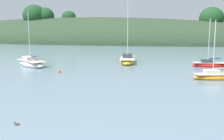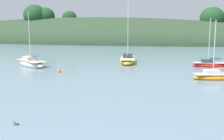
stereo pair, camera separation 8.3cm
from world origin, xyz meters
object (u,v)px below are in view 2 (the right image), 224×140
(sailboat_teal_outer, at_px, (128,60))
(duck_trailing, at_px, (16,124))
(sailboat_white_near, at_px, (215,76))
(sailboat_black_sloop, at_px, (31,63))
(mooring_buoy_channel, at_px, (60,71))
(sailboat_cream_ketch, at_px, (210,64))

(sailboat_teal_outer, relative_size, duck_trailing, 23.64)
(sailboat_white_near, relative_size, sailboat_black_sloop, 0.83)
(sailboat_teal_outer, bearing_deg, mooring_buoy_channel, -122.86)
(sailboat_black_sloop, bearing_deg, mooring_buoy_channel, -34.85)
(sailboat_black_sloop, xyz_separation_m, duck_trailing, (11.65, -22.89, -0.37))
(sailboat_cream_ketch, xyz_separation_m, sailboat_black_sloop, (-26.04, -5.09, 0.09))
(sailboat_cream_ketch, relative_size, sailboat_white_near, 1.06)
(sailboat_black_sloop, distance_m, mooring_buoy_channel, 7.91)
(sailboat_cream_ketch, height_order, sailboat_teal_outer, sailboat_teal_outer)
(sailboat_black_sloop, height_order, mooring_buoy_channel, sailboat_black_sloop)
(sailboat_cream_ketch, height_order, sailboat_white_near, sailboat_cream_ketch)
(sailboat_white_near, bearing_deg, duck_trailing, -127.53)
(sailboat_teal_outer, height_order, duck_trailing, sailboat_teal_outer)
(sailboat_cream_ketch, bearing_deg, sailboat_white_near, -93.56)
(sailboat_black_sloop, bearing_deg, sailboat_teal_outer, 25.43)
(sailboat_teal_outer, height_order, mooring_buoy_channel, sailboat_teal_outer)
(sailboat_cream_ketch, distance_m, duck_trailing, 31.47)
(sailboat_white_near, height_order, sailboat_black_sloop, sailboat_black_sloop)
(mooring_buoy_channel, bearing_deg, sailboat_cream_ketch, 26.16)
(sailboat_white_near, height_order, mooring_buoy_channel, sailboat_white_near)
(mooring_buoy_channel, bearing_deg, sailboat_teal_outer, 57.14)
(sailboat_white_near, distance_m, sailboat_teal_outer, 16.45)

